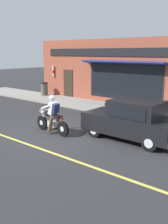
{
  "coord_description": "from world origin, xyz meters",
  "views": [
    {
      "loc": [
        -7.5,
        -7.55,
        3.33
      ],
      "look_at": [
        0.51,
        -0.81,
        0.95
      ],
      "focal_mm": 42.0,
      "sensor_mm": 36.0,
      "label": 1
    }
  ],
  "objects_px": {
    "traffic_cone": "(112,106)",
    "trash_bin": "(44,89)",
    "car_hatchback": "(132,120)",
    "motorcycle_with_rider": "(52,117)"
  },
  "relations": [
    {
      "from": "car_hatchback",
      "to": "trash_bin",
      "type": "bearing_deg",
      "value": 66.14
    },
    {
      "from": "car_hatchback",
      "to": "trash_bin",
      "type": "height_order",
      "value": "car_hatchback"
    },
    {
      "from": "motorcycle_with_rider",
      "to": "trash_bin",
      "type": "distance_m",
      "value": 9.32
    },
    {
      "from": "car_hatchback",
      "to": "trash_bin",
      "type": "relative_size",
      "value": 3.86
    },
    {
      "from": "car_hatchback",
      "to": "motorcycle_with_rider",
      "type": "bearing_deg",
      "value": 115.1
    },
    {
      "from": "motorcycle_with_rider",
      "to": "car_hatchback",
      "type": "height_order",
      "value": "motorcycle_with_rider"
    },
    {
      "from": "motorcycle_with_rider",
      "to": "traffic_cone",
      "type": "distance_m",
      "value": 4.66
    },
    {
      "from": "car_hatchback",
      "to": "traffic_cone",
      "type": "distance_m",
      "value": 4.54
    },
    {
      "from": "traffic_cone",
      "to": "trash_bin",
      "type": "xyz_separation_m",
      "value": [
        1.26,
        7.05,
        0.2
      ]
    },
    {
      "from": "motorcycle_with_rider",
      "to": "car_hatchback",
      "type": "distance_m",
      "value": 3.31
    }
  ]
}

